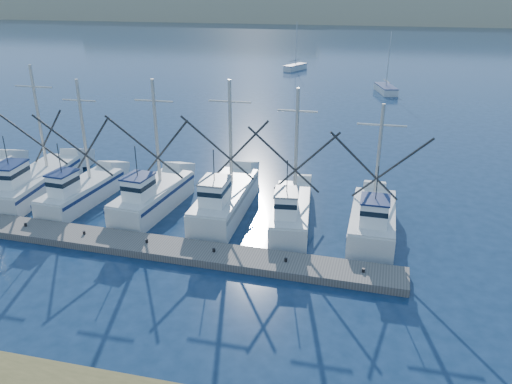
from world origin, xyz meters
TOP-DOWN VIEW (x-y plane):
  - ground at (0.00, 0.00)m, footprint 500.00×500.00m
  - floating_dock at (-10.22, 5.97)m, footprint 32.60×3.14m
  - dune_ridge at (0.00, 210.00)m, footprint 360.00×60.00m
  - trawler_fleet at (-10.62, 11.00)m, footprint 31.63×9.13m
  - sailboat_near at (5.05, 54.81)m, footprint 3.32×5.97m
  - sailboat_far at (-10.37, 71.69)m, footprint 3.57×5.42m

SIDE VIEW (x-z plane):
  - ground at x=0.00m, z-range 0.00..0.00m
  - floating_dock at x=-10.22m, z-range 0.00..0.43m
  - sailboat_near at x=5.05m, z-range -3.56..4.54m
  - sailboat_far at x=-10.37m, z-range -3.54..4.56m
  - trawler_fleet at x=-10.62m, z-range -3.67..5.57m
  - dune_ridge at x=0.00m, z-range 0.00..10.00m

